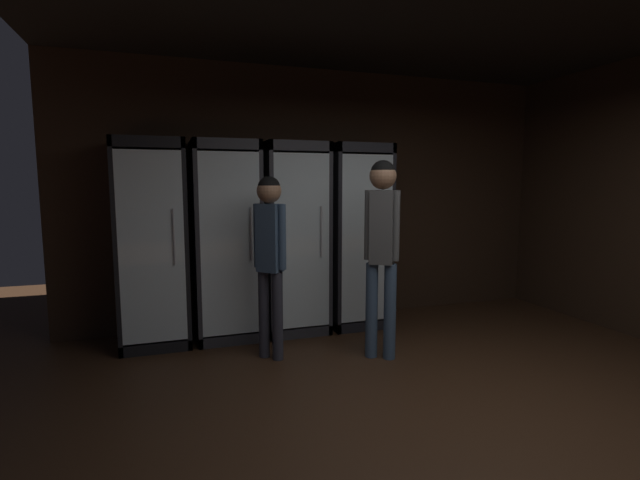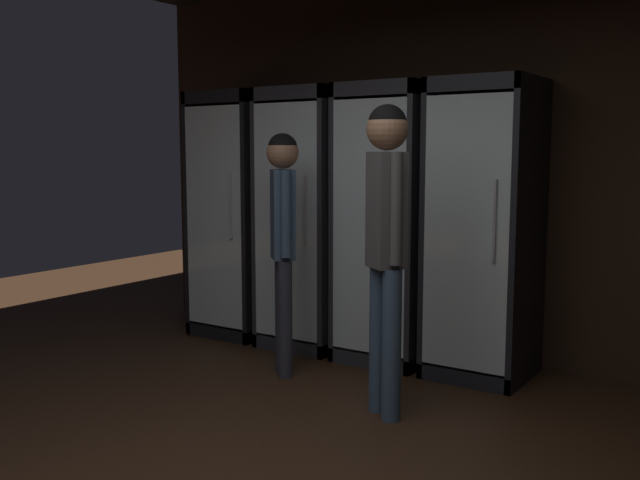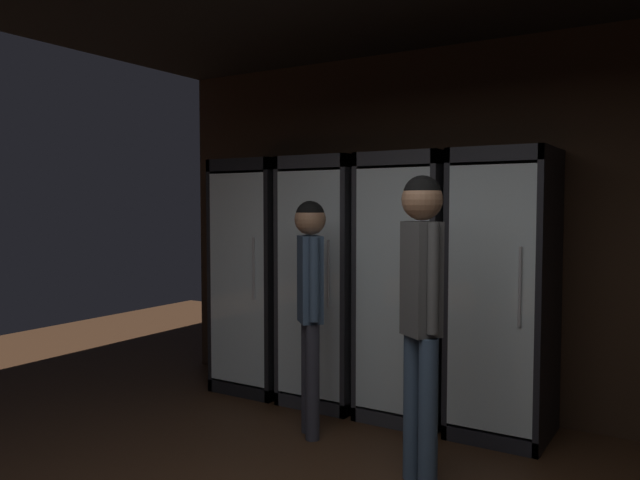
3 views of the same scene
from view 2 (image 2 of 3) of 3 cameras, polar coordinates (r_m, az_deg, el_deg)
name	(u,v)px [view 2 (image 2 of 3)]	position (r m, az deg, el deg)	size (l,w,h in m)	color
wall_back	(494,165)	(5.20, 13.66, 5.81)	(6.00, 0.06, 2.80)	black
cooler_far_left	(243,217)	(5.94, -6.11, 1.83)	(0.64, 0.67, 1.96)	black
cooler_left	(313,220)	(5.52, -0.54, 1.56)	(0.64, 0.67, 1.96)	#2B2B30
cooler_center	(393,227)	(5.17, 5.85, 1.06)	(0.64, 0.67, 1.96)	#2B2B30
cooler_right	(486,232)	(4.89, 13.09, 0.60)	(0.64, 0.67, 1.96)	black
shopper_near	(386,223)	(3.97, 5.29, 1.32)	(0.27, 0.25, 1.75)	#384C66
shopper_far	(283,222)	(4.73, -2.96, 1.44)	(0.25, 0.25, 1.61)	#2D2D38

